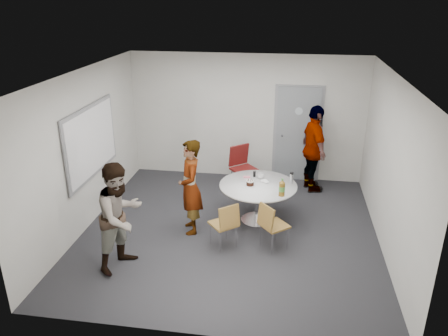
% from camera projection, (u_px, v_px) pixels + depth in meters
% --- Properties ---
extents(floor, '(5.00, 5.00, 0.00)m').
position_uv_depth(floor, '(230.00, 231.00, 7.57)').
color(floor, '#222226').
rests_on(floor, ground).
extents(ceiling, '(5.00, 5.00, 0.00)m').
position_uv_depth(ceiling, '(231.00, 75.00, 6.56)').
color(ceiling, silver).
rests_on(ceiling, wall_back).
extents(wall_back, '(5.00, 0.00, 5.00)m').
position_uv_depth(wall_back, '(246.00, 117.00, 9.36)').
color(wall_back, silver).
rests_on(wall_back, floor).
extents(wall_left, '(0.00, 5.00, 5.00)m').
position_uv_depth(wall_left, '(85.00, 150.00, 7.42)').
color(wall_left, silver).
rests_on(wall_left, floor).
extents(wall_right, '(0.00, 5.00, 5.00)m').
position_uv_depth(wall_right, '(391.00, 167.00, 6.71)').
color(wall_right, silver).
rests_on(wall_right, floor).
extents(wall_front, '(5.00, 0.00, 5.00)m').
position_uv_depth(wall_front, '(199.00, 239.00, 4.78)').
color(wall_front, silver).
rests_on(wall_front, floor).
extents(door, '(1.02, 0.17, 2.12)m').
position_uv_depth(door, '(297.00, 135.00, 9.31)').
color(door, gray).
rests_on(door, wall_back).
extents(whiteboard, '(0.04, 1.90, 1.25)m').
position_uv_depth(whiteboard, '(91.00, 141.00, 7.56)').
color(whiteboard, gray).
rests_on(whiteboard, wall_left).
extents(table, '(1.36, 1.36, 1.02)m').
position_uv_depth(table, '(259.00, 190.00, 7.69)').
color(table, white).
rests_on(table, floor).
extents(chair_near_left, '(0.54, 0.55, 0.79)m').
position_uv_depth(chair_near_left, '(226.00, 222.00, 6.90)').
color(chair_near_left, brown).
rests_on(chair_near_left, floor).
extents(chair_near_right, '(0.55, 0.55, 0.80)m').
position_uv_depth(chair_near_right, '(271.00, 223.00, 6.87)').
color(chair_near_right, brown).
rests_on(chair_near_right, floor).
extents(chair_far, '(0.67, 0.68, 0.98)m').
position_uv_depth(chair_far, '(242.00, 164.00, 8.90)').
color(chair_far, '#5E1412').
rests_on(chair_far, floor).
extents(person_main, '(0.57, 0.69, 1.64)m').
position_uv_depth(person_main, '(190.00, 187.00, 7.30)').
color(person_main, '#A5C6EA').
rests_on(person_main, floor).
extents(person_left, '(0.91, 0.99, 1.66)m').
position_uv_depth(person_left, '(120.00, 216.00, 6.33)').
color(person_left, white).
rests_on(person_left, floor).
extents(person_right, '(0.74, 1.14, 1.80)m').
position_uv_depth(person_right, '(314.00, 149.00, 8.82)').
color(person_right, black).
rests_on(person_right, floor).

